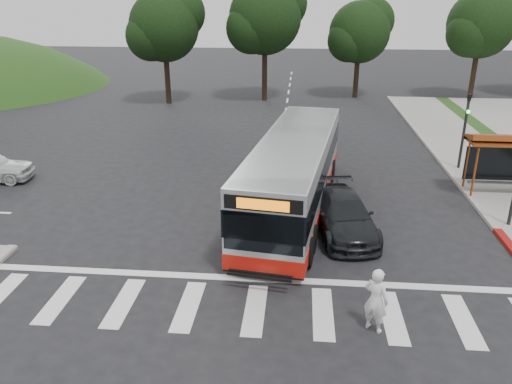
# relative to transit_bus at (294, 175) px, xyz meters

# --- Properties ---
(ground) EXTENTS (140.00, 140.00, 0.00)m
(ground) POSITION_rel_transit_bus_xyz_m (-0.98, -2.52, -1.58)
(ground) COLOR black
(ground) RESTS_ON ground
(sidewalk_east) EXTENTS (4.00, 40.00, 0.12)m
(sidewalk_east) POSITION_rel_transit_bus_xyz_m (10.02, 5.48, -1.52)
(sidewalk_east) COLOR gray
(sidewalk_east) RESTS_ON ground
(curb_east) EXTENTS (0.30, 40.00, 0.15)m
(curb_east) POSITION_rel_transit_bus_xyz_m (8.02, 5.48, -1.51)
(curb_east) COLOR #9E9991
(curb_east) RESTS_ON ground
(crosswalk_ladder) EXTENTS (18.00, 2.60, 0.01)m
(crosswalk_ladder) POSITION_rel_transit_bus_xyz_m (-0.98, -7.52, -1.58)
(crosswalk_ladder) COLOR silver
(crosswalk_ladder) RESTS_ON ground
(traffic_signal_ne_short) EXTENTS (0.18, 0.37, 4.00)m
(traffic_signal_ne_short) POSITION_rel_transit_bus_xyz_m (8.62, 5.97, 0.89)
(traffic_signal_ne_short) COLOR black
(traffic_signal_ne_short) RESTS_ON ground
(tree_ne_a) EXTENTS (6.16, 5.74, 9.30)m
(tree_ne_a) POSITION_rel_transit_bus_xyz_m (15.10, 25.54, 4.81)
(tree_ne_a) COLOR black
(tree_ne_a) RESTS_ON parking_lot
(tree_north_a) EXTENTS (6.60, 6.15, 10.17)m
(tree_north_a) POSITION_rel_transit_bus_xyz_m (-2.89, 23.55, 5.34)
(tree_north_a) COLOR black
(tree_north_a) RESTS_ON ground
(tree_north_b) EXTENTS (5.72, 5.33, 8.43)m
(tree_north_b) POSITION_rel_transit_bus_xyz_m (5.10, 25.54, 4.08)
(tree_north_b) COLOR black
(tree_north_b) RESTS_ON ground
(tree_north_c) EXTENTS (6.16, 5.74, 9.30)m
(tree_north_c) POSITION_rel_transit_bus_xyz_m (-10.90, 21.54, 4.71)
(tree_north_c) COLOR black
(tree_north_c) RESTS_ON ground
(transit_bus) EXTENTS (4.35, 12.52, 3.17)m
(transit_bus) POSITION_rel_transit_bus_xyz_m (0.00, 0.00, 0.00)
(transit_bus) COLOR #A8AAAC
(transit_bus) RESTS_ON ground
(pedestrian) EXTENTS (0.84, 0.78, 1.92)m
(pedestrian) POSITION_rel_transit_bus_xyz_m (2.39, -8.15, -0.62)
(pedestrian) COLOR white
(pedestrian) RESTS_ON ground
(dark_sedan) EXTENTS (2.80, 5.31, 1.47)m
(dark_sedan) POSITION_rel_transit_bus_xyz_m (1.97, -2.00, -0.85)
(dark_sedan) COLOR black
(dark_sedan) RESTS_ON ground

